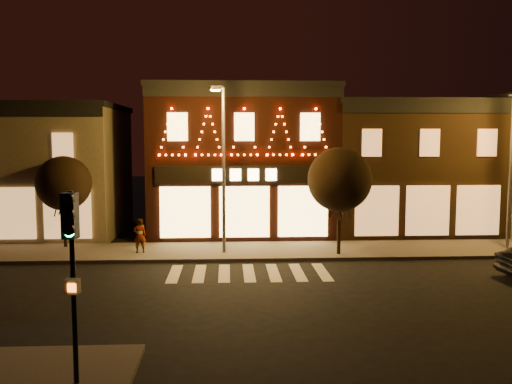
{
  "coord_description": "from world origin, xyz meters",
  "views": [
    {
      "loc": [
        -0.84,
        -18.05,
        5.51
      ],
      "look_at": [
        0.29,
        4.0,
        3.3
      ],
      "focal_mm": 38.96,
      "sensor_mm": 36.0,
      "label": 1
    }
  ],
  "objects": [
    {
      "name": "building_right_a",
      "position": [
        9.5,
        13.99,
        3.76
      ],
      "size": [
        9.2,
        8.28,
        7.5
      ],
      "color": "#362313",
      "rests_on": "ground"
    },
    {
      "name": "building_pulp",
      "position": [
        0.0,
        13.98,
        4.16
      ],
      "size": [
        10.2,
        8.34,
        8.3
      ],
      "color": "black",
      "rests_on": "ground"
    },
    {
      "name": "building_left",
      "position": [
        -13.0,
        13.99,
        3.66
      ],
      "size": [
        12.2,
        8.28,
        7.3
      ],
      "color": "#685F4A",
      "rests_on": "ground"
    },
    {
      "name": "streetlamp_mid",
      "position": [
        -1.07,
        7.26,
        4.6
      ],
      "size": [
        0.65,
        1.74,
        7.58
      ],
      "rotation": [
        0.0,
        0.0,
        0.21
      ],
      "color": "#59595E",
      "rests_on": "sidewalk_far"
    },
    {
      "name": "pedestrian",
      "position": [
        -4.93,
        7.54,
        0.95
      ],
      "size": [
        0.67,
        0.54,
        1.61
      ],
      "primitive_type": "imported",
      "rotation": [
        0.0,
        0.0,
        3.43
      ],
      "color": "gray",
      "rests_on": "sidewalk_far"
    },
    {
      "name": "sidewalk_far",
      "position": [
        2.0,
        8.0,
        0.07
      ],
      "size": [
        44.0,
        4.0,
        0.15
      ],
      "primitive_type": "cube",
      "color": "#47423D",
      "rests_on": "ground"
    },
    {
      "name": "tree_left",
      "position": [
        -8.78,
        9.16,
        3.26
      ],
      "size": [
        2.65,
        2.65,
        4.44
      ],
      "rotation": [
        0.0,
        0.0,
        0.18
      ],
      "color": "black",
      "rests_on": "sidewalk_far"
    },
    {
      "name": "tree_right",
      "position": [
        4.23,
        6.81,
        3.57
      ],
      "size": [
        2.92,
        2.92,
        4.89
      ],
      "rotation": [
        0.0,
        0.0,
        -0.07
      ],
      "color": "black",
      "rests_on": "sidewalk_far"
    },
    {
      "name": "ground",
      "position": [
        0.0,
        0.0,
        0.0
      ],
      "size": [
        120.0,
        120.0,
        0.0
      ],
      "primitive_type": "plane",
      "color": "black",
      "rests_on": "ground"
    },
    {
      "name": "traffic_signal_near",
      "position": [
        -4.15,
        -6.33,
        3.13
      ],
      "size": [
        0.33,
        0.44,
        4.22
      ],
      "rotation": [
        0.0,
        0.0,
        -0.16
      ],
      "color": "black",
      "rests_on": "sidewalk_near"
    }
  ]
}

